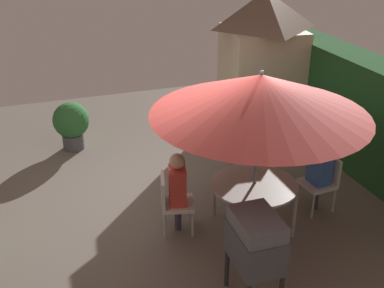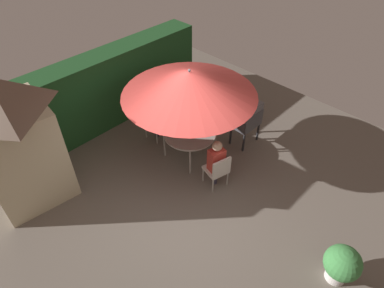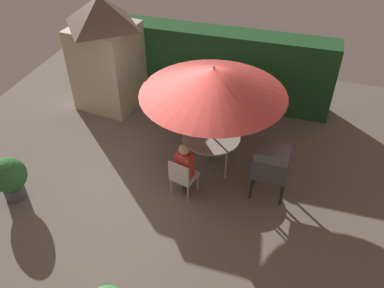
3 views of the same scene
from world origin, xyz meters
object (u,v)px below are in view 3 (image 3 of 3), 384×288
patio_umbrella (214,81)px  potted_plant_by_grill (9,177)px  garden_shed (106,52)px  patio_table (211,138)px  chair_near_shed (182,176)px  person_in_blue (220,106)px  chair_far_side (220,113)px  bbq_grill (271,163)px  person_in_red (184,164)px

patio_umbrella → potted_plant_by_grill: size_ratio=3.09×
garden_shed → patio_table: bearing=-27.6°
patio_table → chair_near_shed: chair_near_shed is taller
patio_table → garden_shed: bearing=152.4°
patio_umbrella → person_in_blue: patio_umbrella is taller
chair_near_shed → chair_far_side: 2.41m
bbq_grill → patio_table: bearing=154.4°
patio_umbrella → chair_near_shed: patio_umbrella is taller
potted_plant_by_grill → chair_far_side: bearing=44.9°
patio_umbrella → chair_near_shed: 1.98m
patio_table → patio_umbrella: patio_umbrella is taller
garden_shed → potted_plant_by_grill: size_ratio=3.02×
bbq_grill → person_in_blue: (-1.47, 1.81, -0.06)m
person_in_red → person_in_blue: same height
patio_table → patio_umbrella: bearing=71.6°
garden_shed → chair_near_shed: (2.95, -2.86, -0.97)m
patio_umbrella → person_in_red: size_ratio=2.38×
bbq_grill → chair_near_shed: (-1.67, -0.51, -0.33)m
person_in_blue → person_in_red: bearing=-94.7°
bbq_grill → potted_plant_by_grill: 5.20m
patio_umbrella → chair_far_side: bearing=94.6°
garden_shed → patio_umbrella: garden_shed is taller
chair_near_shed → potted_plant_by_grill: 3.44m
bbq_grill → person_in_red: bearing=-165.6°
garden_shed → person_in_blue: bearing=-9.9°
garden_shed → chair_far_side: 3.32m
bbq_grill → person_in_red: size_ratio=0.95×
patio_umbrella → potted_plant_by_grill: 4.48m
potted_plant_by_grill → bbq_grill: bearing=17.6°
patio_table → person_in_blue: 1.16m
chair_far_side → potted_plant_by_grill: (-3.47, -3.46, 0.03)m
patio_umbrella → bbq_grill: patio_umbrella is taller
patio_umbrella → potted_plant_by_grill: (-3.57, -2.22, -1.54)m
patio_umbrella → patio_table: bearing=-108.4°
patio_table → person_in_red: person_in_red is taller
potted_plant_by_grill → patio_table: bearing=31.9°
chair_near_shed → patio_table: bearing=75.7°
person_in_blue → chair_near_shed: bearing=-95.0°
patio_table → potted_plant_by_grill: bearing=-148.1°
potted_plant_by_grill → person_in_red: (3.30, 1.14, 0.23)m
garden_shed → bbq_grill: bearing=-27.0°
patio_table → person_in_blue: size_ratio=1.01×
patio_table → potted_plant_by_grill: 4.21m
bbq_grill → potted_plant_by_grill: bearing=-162.4°
patio_table → person_in_red: size_ratio=1.01×
chair_near_shed → potted_plant_by_grill: potted_plant_by_grill is taller
bbq_grill → chair_near_shed: size_ratio=1.33×
chair_near_shed → person_in_blue: (0.20, 2.32, 0.26)m
potted_plant_by_grill → person_in_blue: (3.48, 3.38, 0.23)m
bbq_grill → chair_far_side: size_ratio=1.33×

